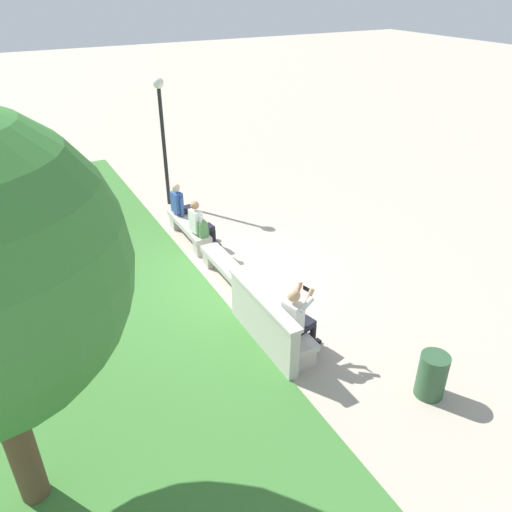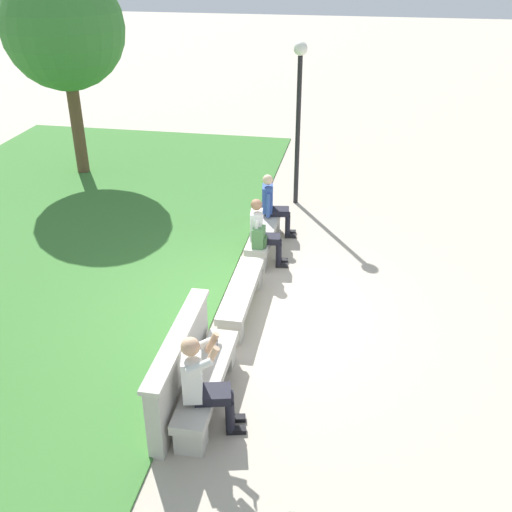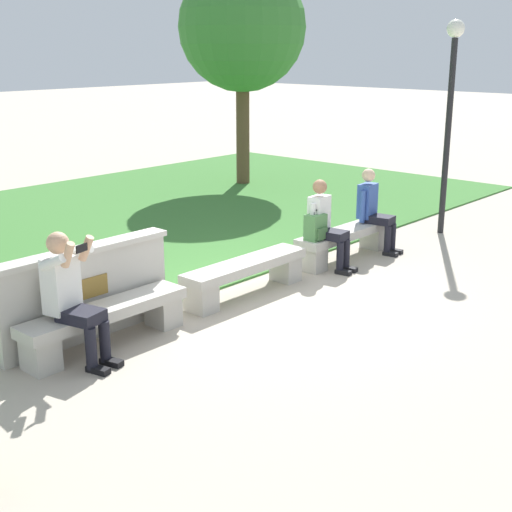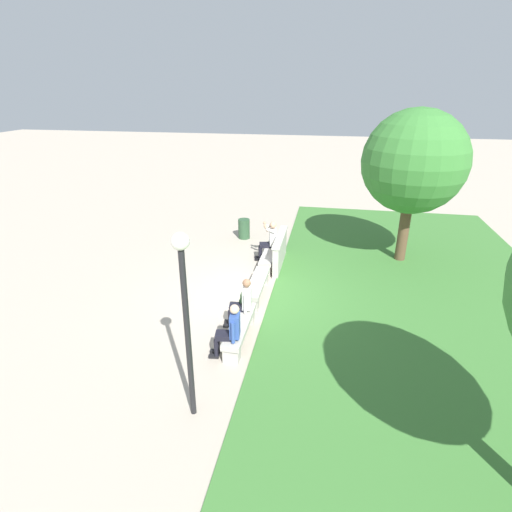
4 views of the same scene
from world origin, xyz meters
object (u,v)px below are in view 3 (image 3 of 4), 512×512
(bench_main, at_px, (106,319))
(person_companion, at_px, (373,208))
(person_distant, at_px, (326,222))
(bench_mid, at_px, (345,239))
(tree_behind_wall, at_px, (242,28))
(person_photographer, at_px, (71,292))
(bench_near, at_px, (246,272))
(backpack, at_px, (316,228))
(lamp_post, at_px, (451,95))

(bench_main, xyz_separation_m, person_companion, (4.92, -0.07, 0.37))
(bench_main, height_order, person_distant, person_distant)
(bench_mid, height_order, tree_behind_wall, tree_behind_wall)
(bench_main, height_order, person_photographer, person_photographer)
(bench_near, xyz_separation_m, backpack, (1.38, -0.04, 0.33))
(backpack, relative_size, lamp_post, 0.13)
(bench_near, bearing_deg, bench_main, 180.00)
(bench_mid, relative_size, lamp_post, 0.56)
(bench_near, xyz_separation_m, tree_behind_wall, (5.47, 5.15, 3.09))
(tree_behind_wall, xyz_separation_m, lamp_post, (-0.98, -5.47, -1.12))
(person_photographer, relative_size, person_distant, 1.05)
(tree_behind_wall, bearing_deg, lamp_post, -100.19)
(person_photographer, height_order, person_companion, person_photographer)
(person_photographer, distance_m, backpack, 3.96)
(person_companion, bearing_deg, person_photographer, -179.90)
(bench_near, xyz_separation_m, lamp_post, (4.49, -0.32, 1.98))
(person_distant, height_order, backpack, person_distant)
(bench_main, height_order, backpack, backpack)
(bench_main, distance_m, tree_behind_wall, 9.70)
(backpack, bearing_deg, tree_behind_wall, 51.75)
(person_photographer, height_order, tree_behind_wall, tree_behind_wall)
(person_photographer, bearing_deg, backpack, 0.50)
(bench_main, height_order, lamp_post, lamp_post)
(person_companion, xyz_separation_m, tree_behind_wall, (2.70, 5.22, 2.72))
(person_distant, xyz_separation_m, backpack, (-0.19, 0.03, -0.05))
(person_photographer, xyz_separation_m, tree_behind_wall, (8.05, 5.22, 2.66))
(bench_main, height_order, bench_near, same)
(bench_near, height_order, person_distant, person_distant)
(bench_main, distance_m, lamp_post, 6.93)
(person_companion, bearing_deg, backpack, 178.97)
(person_companion, bearing_deg, bench_near, 178.64)
(bench_mid, bearing_deg, bench_main, 180.00)
(person_photographer, distance_m, person_companion, 5.36)
(bench_main, relative_size, person_companion, 1.52)
(bench_main, distance_m, bench_mid, 4.29)
(person_photographer, height_order, lamp_post, lamp_post)
(tree_behind_wall, relative_size, lamp_post, 1.40)
(bench_near, bearing_deg, person_companion, -1.36)
(bench_main, distance_m, person_distant, 3.73)
(bench_main, xyz_separation_m, tree_behind_wall, (7.61, 5.15, 3.09))
(bench_mid, distance_m, person_distant, 0.69)
(person_distant, bearing_deg, backpack, 172.23)
(tree_behind_wall, bearing_deg, bench_near, -136.72)
(bench_mid, bearing_deg, person_photographer, -179.09)
(bench_main, relative_size, bench_near, 1.00)
(bench_mid, bearing_deg, lamp_post, -7.68)
(person_companion, bearing_deg, bench_main, 179.23)
(backpack, bearing_deg, person_photographer, -179.50)
(person_distant, distance_m, person_companion, 1.21)
(bench_main, relative_size, bench_mid, 1.00)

